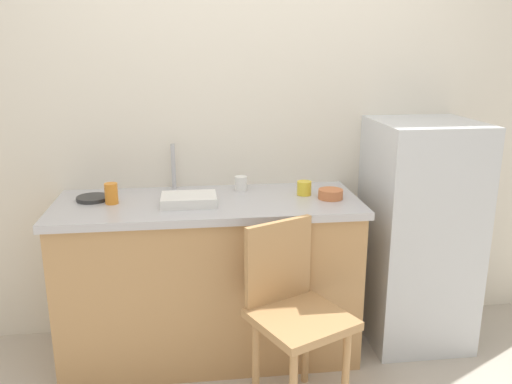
% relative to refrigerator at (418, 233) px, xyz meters
% --- Properties ---
extents(back_wall, '(4.80, 0.10, 2.61)m').
position_rel_refrigerator_xyz_m(back_wall, '(-0.98, 0.33, 0.66)').
color(back_wall, silver).
rests_on(back_wall, ground_plane).
extents(cabinet_base, '(1.56, 0.60, 0.85)m').
position_rel_refrigerator_xyz_m(cabinet_base, '(-1.19, -0.02, -0.22)').
color(cabinet_base, tan).
rests_on(cabinet_base, ground_plane).
extents(countertop, '(1.60, 0.64, 0.04)m').
position_rel_refrigerator_xyz_m(countertop, '(-1.19, -0.02, 0.23)').
color(countertop, '#B7B7BC').
rests_on(countertop, cabinet_base).
extents(faucet, '(0.02, 0.02, 0.26)m').
position_rel_refrigerator_xyz_m(faucet, '(-1.37, 0.23, 0.38)').
color(faucet, '#B7B7BC').
rests_on(faucet, countertop).
extents(refrigerator, '(0.55, 0.56, 1.28)m').
position_rel_refrigerator_xyz_m(refrigerator, '(0.00, 0.00, 0.00)').
color(refrigerator, silver).
rests_on(refrigerator, ground_plane).
extents(chair, '(0.53, 0.53, 0.89)m').
position_rel_refrigerator_xyz_m(chair, '(-0.82, -0.52, -0.14)').
color(chair, tan).
rests_on(chair, ground_plane).
extents(dish_tray, '(0.28, 0.20, 0.05)m').
position_rel_refrigerator_xyz_m(dish_tray, '(-1.29, -0.08, 0.27)').
color(dish_tray, white).
rests_on(dish_tray, countertop).
extents(terracotta_bowl, '(0.13, 0.13, 0.05)m').
position_rel_refrigerator_xyz_m(terracotta_bowl, '(-0.54, -0.07, 0.27)').
color(terracotta_bowl, '#C67042').
rests_on(terracotta_bowl, countertop).
extents(hotplate, '(0.17, 0.17, 0.02)m').
position_rel_refrigerator_xyz_m(hotplate, '(-1.79, 0.06, 0.26)').
color(hotplate, '#2D2D2D').
rests_on(hotplate, countertop).
extents(cup_white, '(0.07, 0.07, 0.08)m').
position_rel_refrigerator_xyz_m(cup_white, '(-1.00, 0.15, 0.29)').
color(cup_white, white).
rests_on(cup_white, countertop).
extents(cup_yellow, '(0.08, 0.08, 0.08)m').
position_rel_refrigerator_xyz_m(cup_yellow, '(-0.67, 0.02, 0.29)').
color(cup_yellow, yellow).
rests_on(cup_yellow, countertop).
extents(cup_orange, '(0.07, 0.07, 0.11)m').
position_rel_refrigerator_xyz_m(cup_orange, '(-1.68, -0.02, 0.30)').
color(cup_orange, orange).
rests_on(cup_orange, countertop).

